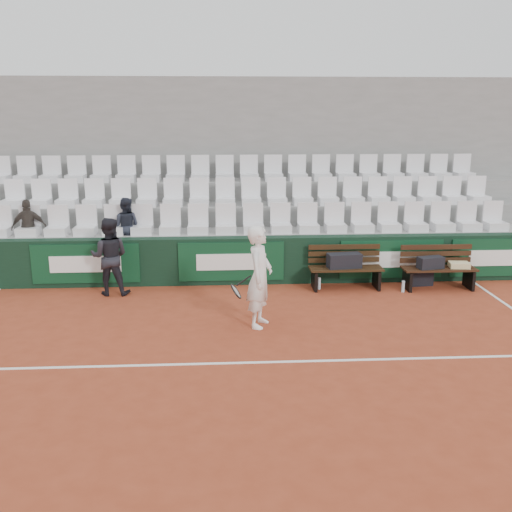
{
  "coord_description": "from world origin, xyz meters",
  "views": [
    {
      "loc": [
        -0.36,
        -7.68,
        3.59
      ],
      "look_at": [
        0.23,
        2.4,
        1.0
      ],
      "focal_mm": 40.0,
      "sensor_mm": 36.0,
      "label": 1
    }
  ],
  "objects": [
    {
      "name": "court_baseline",
      "position": [
        0.0,
        0.0,
        0.0
      ],
      "size": [
        18.0,
        0.06,
        0.01
      ],
      "primitive_type": "cube",
      "color": "white",
      "rests_on": "ground"
    },
    {
      "name": "grandstand_tier_front",
      "position": [
        0.0,
        4.62,
        0.5
      ],
      "size": [
        18.0,
        0.95,
        1.0
      ],
      "primitive_type": "cube",
      "color": "#9A9997",
      "rests_on": "ground"
    },
    {
      "name": "sports_bag_left",
      "position": [
        2.11,
        3.49,
        0.6
      ],
      "size": [
        0.72,
        0.38,
        0.29
      ],
      "primitive_type": "cube",
      "rotation": [
        0.0,
        0.0,
        0.13
      ],
      "color": "black",
      "rests_on": "bench_left"
    },
    {
      "name": "bench_right",
      "position": [
        4.06,
        3.35,
        0.23
      ],
      "size": [
        1.5,
        0.56,
        0.45
      ],
      "primitive_type": "cube",
      "color": "#341C0F",
      "rests_on": "ground"
    },
    {
      "name": "grandstand_tier_mid",
      "position": [
        0.0,
        5.58,
        0.72
      ],
      "size": [
        18.0,
        0.95,
        1.45
      ],
      "primitive_type": "cube",
      "color": "gray",
      "rests_on": "ground"
    },
    {
      "name": "towel",
      "position": [
        4.47,
        3.35,
        0.5
      ],
      "size": [
        0.43,
        0.33,
        0.11
      ],
      "primitive_type": "cube",
      "rotation": [
        0.0,
        0.0,
        -0.12
      ],
      "color": "#D2C187",
      "rests_on": "bench_right"
    },
    {
      "name": "spectator_b",
      "position": [
        -4.5,
        4.5,
        1.61
      ],
      "size": [
        0.76,
        0.43,
        1.22
      ],
      "primitive_type": "imported",
      "rotation": [
        0.0,
        0.0,
        3.34
      ],
      "color": "#342E29",
      "rests_on": "grandstand_tier_front"
    },
    {
      "name": "seat_row_back",
      "position": [
        0.0,
        6.35,
        2.21
      ],
      "size": [
        11.9,
        0.44,
        0.63
      ],
      "primitive_type": "cube",
      "color": "silver",
      "rests_on": "grandstand_tier_back"
    },
    {
      "name": "seat_row_front",
      "position": [
        0.0,
        4.45,
        1.31
      ],
      "size": [
        11.9,
        0.44,
        0.63
      ],
      "primitive_type": "cube",
      "color": "silver",
      "rests_on": "grandstand_tier_front"
    },
    {
      "name": "water_bottle_far",
      "position": [
        3.27,
        3.17,
        0.12
      ],
      "size": [
        0.07,
        0.07,
        0.24
      ],
      "primitive_type": "cylinder",
      "color": "silver",
      "rests_on": "ground"
    },
    {
      "name": "ball_kid",
      "position": [
        -2.62,
        3.4,
        0.78
      ],
      "size": [
        0.78,
        0.62,
        1.56
      ],
      "primitive_type": "imported",
      "rotation": [
        0.0,
        0.0,
        3.1
      ],
      "color": "black",
      "rests_on": "ground"
    },
    {
      "name": "grandstand_tier_back",
      "position": [
        0.0,
        6.53,
        0.95
      ],
      "size": [
        18.0,
        0.95,
        1.9
      ],
      "primitive_type": "cube",
      "color": "gray",
      "rests_on": "ground"
    },
    {
      "name": "seat_row_mid",
      "position": [
        0.0,
        5.4,
        1.77
      ],
      "size": [
        11.9,
        0.44,
        0.63
      ],
      "primitive_type": "cube",
      "color": "white",
      "rests_on": "grandstand_tier_mid"
    },
    {
      "name": "sports_bag_ground",
      "position": [
        3.78,
        3.66,
        0.15
      ],
      "size": [
        0.51,
        0.34,
        0.29
      ],
      "primitive_type": "cube",
      "rotation": [
        0.0,
        0.0,
        0.09
      ],
      "color": "black",
      "rests_on": "ground"
    },
    {
      "name": "tennis_player",
      "position": [
        0.24,
        1.49,
        0.87
      ],
      "size": [
        0.79,
        0.73,
        1.74
      ],
      "color": "white",
      "rests_on": "ground"
    },
    {
      "name": "back_barrier",
      "position": [
        0.07,
        3.99,
        0.5
      ],
      "size": [
        18.0,
        0.34,
        1.0
      ],
      "color": "black",
      "rests_on": "ground"
    },
    {
      "name": "grandstand_rear_wall",
      "position": [
        0.0,
        7.15,
        2.2
      ],
      "size": [
        18.0,
        0.3,
        4.4
      ],
      "primitive_type": "cube",
      "color": "gray",
      "rests_on": "ground"
    },
    {
      "name": "spectator_c",
      "position": [
        -2.45,
        4.5,
        1.62
      ],
      "size": [
        0.68,
        0.58,
        1.24
      ],
      "primitive_type": "imported",
      "rotation": [
        0.0,
        0.0,
        2.94
      ],
      "color": "#1F222E",
      "rests_on": "grandstand_tier_front"
    },
    {
      "name": "sports_bag_right",
      "position": [
        3.86,
        3.33,
        0.57
      ],
      "size": [
        0.56,
        0.34,
        0.24
      ],
      "primitive_type": "cube",
      "rotation": [
        0.0,
        0.0,
        0.21
      ],
      "color": "black",
      "rests_on": "bench_right"
    },
    {
      "name": "ground",
      "position": [
        0.0,
        0.0,
        0.0
      ],
      "size": [
        80.0,
        80.0,
        0.0
      ],
      "primitive_type": "plane",
      "color": "#993C22",
      "rests_on": "ground"
    },
    {
      "name": "water_bottle_near",
      "position": [
        1.6,
        3.47,
        0.12
      ],
      "size": [
        0.07,
        0.07,
        0.25
      ],
      "primitive_type": "cylinder",
      "color": "silver",
      "rests_on": "ground"
    },
    {
      "name": "bench_left",
      "position": [
        2.15,
        3.48,
        0.23
      ],
      "size": [
        1.5,
        0.56,
        0.45
      ],
      "primitive_type": "cube",
      "color": "#321E0F",
      "rests_on": "ground"
    }
  ]
}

